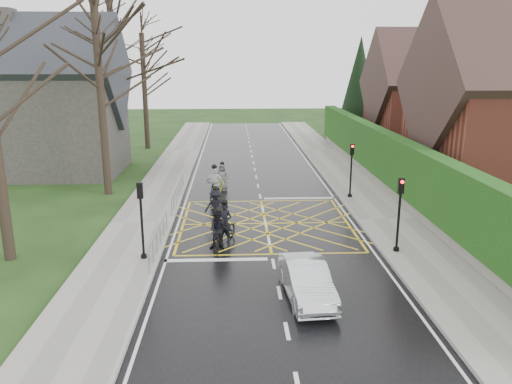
{
  "coord_description": "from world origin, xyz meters",
  "views": [
    {
      "loc": [
        -1.49,
        -23.05,
        7.7
      ],
      "look_at": [
        -0.41,
        1.13,
        1.3
      ],
      "focal_mm": 35.0,
      "sensor_mm": 36.0,
      "label": 1
    }
  ],
  "objects": [
    {
      "name": "cyclist_back",
      "position": [
        -2.17,
        -3.32,
        0.68
      ],
      "size": [
        0.86,
        1.84,
        1.81
      ],
      "rotation": [
        0.0,
        0.0,
        -0.09
      ],
      "color": "black",
      "rests_on": "ground"
    },
    {
      "name": "conifer",
      "position": [
        10.75,
        26.0,
        4.99
      ],
      "size": [
        4.6,
        4.6,
        10.0
      ],
      "color": "black",
      "rests_on": "ground"
    },
    {
      "name": "cyclist_rear",
      "position": [
        -1.93,
        -2.53,
        0.64
      ],
      "size": [
        1.48,
        2.13,
        1.96
      ],
      "rotation": [
        0.0,
        0.0,
        -0.43
      ],
      "color": "black",
      "rests_on": "ground"
    },
    {
      "name": "church",
      "position": [
        -13.54,
        12.0,
        4.93
      ],
      "size": [
        8.8,
        7.8,
        11.0
      ],
      "color": "#2D2B28",
      "rests_on": "ground"
    },
    {
      "name": "traffic_light_ne",
      "position": [
        5.1,
        4.2,
        1.66
      ],
      "size": [
        0.24,
        0.31,
        3.21
      ],
      "rotation": [
        0.0,
        0.0,
        3.14
      ],
      "color": "black",
      "rests_on": "ground"
    },
    {
      "name": "house_far",
      "position": [
        14.75,
        18.0,
        4.36
      ],
      "size": [
        9.8,
        8.8,
        10.3
      ],
      "color": "maroon",
      "rests_on": "ground"
    },
    {
      "name": "cyclist_mid",
      "position": [
        -2.39,
        0.05,
        0.69
      ],
      "size": [
        1.16,
        1.98,
        1.89
      ],
      "rotation": [
        0.0,
        0.0,
        -0.06
      ],
      "color": "black",
      "rests_on": "ground"
    },
    {
      "name": "stone_wall",
      "position": [
        7.75,
        6.0,
        0.35
      ],
      "size": [
        0.5,
        38.0,
        0.7
      ],
      "primitive_type": "cube",
      "color": "slate",
      "rests_on": "ground"
    },
    {
      "name": "tree_far",
      "position": [
        -9.3,
        22.0,
        7.19
      ],
      "size": [
        8.4,
        8.4,
        10.4
      ],
      "color": "black",
      "rests_on": "ground"
    },
    {
      "name": "traffic_light_sw",
      "position": [
        -5.1,
        -4.5,
        1.66
      ],
      "size": [
        0.24,
        0.31,
        3.21
      ],
      "color": "black",
      "rests_on": "ground"
    },
    {
      "name": "railing_south",
      "position": [
        -4.65,
        -3.5,
        0.78
      ],
      "size": [
        0.05,
        5.04,
        1.03
      ],
      "color": "slate",
      "rests_on": "ground"
    },
    {
      "name": "road",
      "position": [
        0.0,
        0.0,
        0.01
      ],
      "size": [
        9.0,
        80.0,
        0.01
      ],
      "primitive_type": "cube",
      "color": "black",
      "rests_on": "ground"
    },
    {
      "name": "cyclist_lead",
      "position": [
        -2.23,
        6.47,
        0.62
      ],
      "size": [
        1.04,
        1.95,
        1.8
      ],
      "rotation": [
        0.0,
        0.0,
        -0.22
      ],
      "color": "gold",
      "rests_on": "ground"
    },
    {
      "name": "sidewalk_left",
      "position": [
        -6.0,
        0.0,
        0.07
      ],
      "size": [
        3.0,
        80.0,
        0.15
      ],
      "primitive_type": "cube",
      "color": "gray",
      "rests_on": "ground"
    },
    {
      "name": "sidewalk_right",
      "position": [
        6.0,
        0.0,
        0.07
      ],
      "size": [
        3.0,
        80.0,
        0.15
      ],
      "primitive_type": "cube",
      "color": "gray",
      "rests_on": "ground"
    },
    {
      "name": "tree_near",
      "position": [
        -9.0,
        6.0,
        7.91
      ],
      "size": [
        9.24,
        9.24,
        11.44
      ],
      "color": "black",
      "rests_on": "ground"
    },
    {
      "name": "cyclist_front",
      "position": [
        -2.61,
        4.19,
        0.78
      ],
      "size": [
        1.21,
        2.18,
        2.11
      ],
      "rotation": [
        0.0,
        0.0,
        -0.21
      ],
      "color": "black",
      "rests_on": "ground"
    },
    {
      "name": "traffic_light_se",
      "position": [
        5.1,
        -4.2,
        1.66
      ],
      "size": [
        0.24,
        0.31,
        3.21
      ],
      "rotation": [
        0.0,
        0.0,
        3.14
      ],
      "color": "black",
      "rests_on": "ground"
    },
    {
      "name": "tree_mid",
      "position": [
        -10.0,
        14.0,
        8.63
      ],
      "size": [
        10.08,
        10.08,
        12.48
      ],
      "color": "black",
      "rests_on": "ground"
    },
    {
      "name": "ground",
      "position": [
        0.0,
        0.0,
        0.0
      ],
      "size": [
        120.0,
        120.0,
        0.0
      ],
      "primitive_type": "plane",
      "color": "black",
      "rests_on": "ground"
    },
    {
      "name": "railing_north",
      "position": [
        -4.65,
        4.0,
        0.79
      ],
      "size": [
        0.05,
        6.04,
        1.03
      ],
      "color": "slate",
      "rests_on": "ground"
    },
    {
      "name": "car",
      "position": [
        0.87,
        -7.9,
        0.63
      ],
      "size": [
        1.63,
        3.9,
        1.26
      ],
      "primitive_type": "imported",
      "rotation": [
        0.0,
        0.0,
        0.08
      ],
      "color": "silver",
      "rests_on": "ground"
    },
    {
      "name": "hedge",
      "position": [
        7.75,
        6.0,
        2.1
      ],
      "size": [
        0.9,
        38.0,
        2.8
      ],
      "primitive_type": "cube",
      "color": "#103A10",
      "rests_on": "stone_wall"
    }
  ]
}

